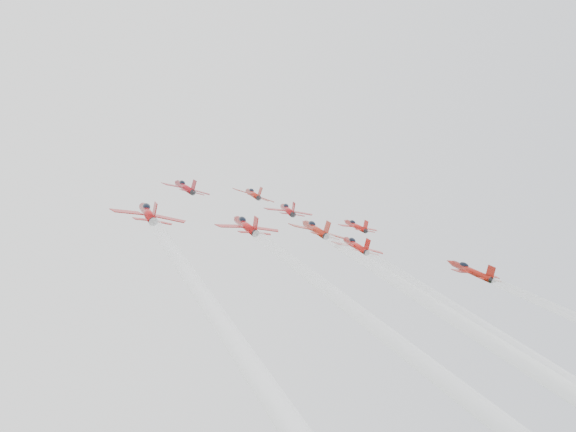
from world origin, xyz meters
name	(u,v)px	position (x,y,z in m)	size (l,w,h in m)	color
jet_lead	(253,194)	(0.75, 24.64, 181.36)	(10.03, 12.15, 9.80)	maroon
jet_row2_left	(185,187)	(-16.72, 13.58, 172.47)	(9.77, 11.83, 9.54)	maroon
jet_row2_center	(287,210)	(3.66, 11.40, 170.72)	(9.87, 11.95, 9.64)	#9E0F12
jet_row2_right	(356,226)	(17.38, 8.73, 168.56)	(8.46, 10.24, 8.26)	#AE1510
jet_center	(487,334)	(2.40, -42.77, 127.13)	(10.19, 87.45, 70.62)	#A01D0F
jet_rear_farleft	(217,355)	(-27.29, -53.76, 118.30)	(9.76, 83.79, 67.66)	#9E0F11
jet_rear_left	(383,343)	(-12.57, -48.52, 122.50)	(9.51, 81.61, 65.90)	#A10F0F
jet_rear_right	(528,345)	(5.91, -44.15, 126.02)	(8.62, 73.98, 59.74)	#B21511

